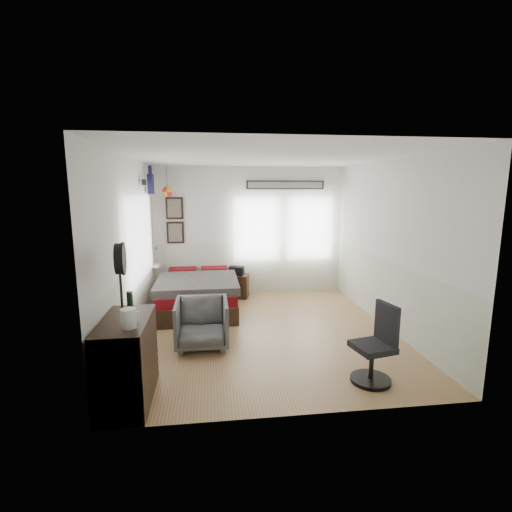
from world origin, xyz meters
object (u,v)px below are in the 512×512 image
object	(u,v)px
bed	(198,293)
nightstand	(237,286)
armchair	(202,323)
task_chair	(376,350)
dresser	(127,360)

from	to	relation	value
bed	nightstand	bearing A→B (deg)	43.09
armchair	task_chair	world-z (taller)	task_chair
task_chair	nightstand	bearing A→B (deg)	98.15
dresser	task_chair	distance (m)	2.79
bed	dresser	xyz separation A→B (m)	(-0.65, -2.98, 0.14)
bed	armchair	size ratio (longest dim) A/B	2.61
armchair	bed	bearing A→B (deg)	93.69
armchair	dresser	bearing A→B (deg)	-120.17
bed	nightstand	size ratio (longest dim) A/B	4.15
armchair	task_chair	size ratio (longest dim) A/B	0.81
bed	task_chair	xyz separation A→B (m)	(2.14, -2.94, 0.07)
dresser	task_chair	bearing A→B (deg)	0.82
dresser	task_chair	xyz separation A→B (m)	(2.78, 0.04, -0.07)
bed	armchair	xyz separation A→B (m)	(0.11, -1.68, 0.04)
dresser	armchair	world-z (taller)	dresser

